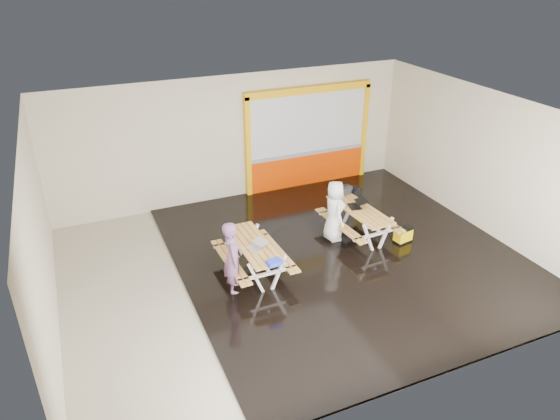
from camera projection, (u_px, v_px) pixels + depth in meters
name	position (u px, v px, depth m)	size (l,w,h in m)	color
room	(297.00, 196.00, 10.80)	(10.02, 8.02, 3.52)	#BBB19E
deck	(344.00, 253.00, 12.03)	(7.50, 7.98, 0.05)	black
kiosk	(308.00, 140.00, 14.94)	(3.88, 0.16, 3.00)	#EA3D00
picnic_table_left	(254.00, 251.00, 11.04)	(1.37, 1.97, 0.78)	gold
picnic_table_right	(359.00, 215.00, 12.50)	(1.46, 2.04, 0.78)	gold
person_left	(233.00, 258.00, 10.39)	(0.58, 0.38, 1.60)	#794E76
person_right	(334.00, 211.00, 12.24)	(0.74, 0.48, 1.51)	white
laptop_left	(257.00, 246.00, 10.77)	(0.46, 0.44, 0.16)	silver
laptop_right	(357.00, 204.00, 12.50)	(0.48, 0.44, 0.18)	black
blue_pouch	(275.00, 262.00, 10.22)	(0.30, 0.21, 0.09)	blue
toolbox	(344.00, 191.00, 13.12)	(0.47, 0.33, 0.25)	black
backpack	(356.00, 195.00, 13.27)	(0.29, 0.21, 0.45)	black
dark_case	(347.00, 236.00, 12.56)	(0.40, 0.30, 0.15)	black
fluke_bag	(403.00, 235.00, 12.40)	(0.47, 0.35, 0.37)	black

